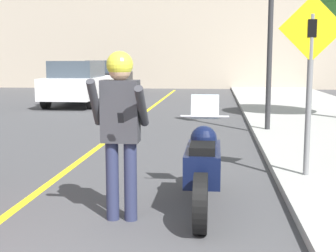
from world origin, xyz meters
TOP-DOWN VIEW (x-y plane):
  - road_center_line at (-0.60, 6.00)m, footprint 0.12×36.00m
  - building_backdrop at (0.00, 26.00)m, footprint 28.00×1.20m
  - motorcycle at (1.59, 3.07)m, footprint 0.62×2.28m
  - person_biker at (0.72, 2.53)m, footprint 0.59×0.49m
  - crossing_sign at (3.02, 4.32)m, footprint 0.91×0.08m
  - traffic_light at (2.94, 8.70)m, footprint 0.26×0.30m
  - parked_car_white at (-3.45, 14.93)m, footprint 1.88×4.20m
  - parked_car_black at (-3.71, 20.80)m, footprint 1.88×4.20m

SIDE VIEW (x-z plane):
  - road_center_line at x=-0.60m, z-range 0.00..0.01m
  - motorcycle at x=1.59m, z-range -0.14..1.15m
  - parked_car_white at x=-3.45m, z-range 0.02..1.70m
  - parked_car_black at x=-3.71m, z-range 0.02..1.70m
  - person_biker at x=0.72m, z-range 0.22..2.06m
  - crossing_sign at x=3.02m, z-range 0.37..2.87m
  - traffic_light at x=2.94m, z-range 0.87..4.73m
  - building_backdrop at x=0.00m, z-range 0.00..9.88m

